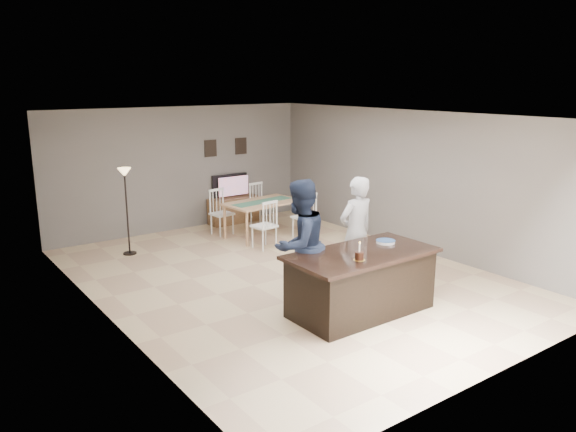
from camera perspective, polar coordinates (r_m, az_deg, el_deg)
floor at (r=9.55m, az=-0.12°, el=-6.24°), size 8.00×8.00×0.00m
room_shell at (r=9.12m, az=-0.13°, el=3.73°), size 8.00×8.00×8.00m
kitchen_island at (r=8.09m, az=7.41°, el=-6.67°), size 2.15×1.10×0.90m
tv_console at (r=13.13m, az=-5.52°, el=0.61°), size 1.20×0.40×0.60m
television at (r=13.08m, az=-5.73°, el=3.07°), size 0.91×0.12×0.53m
tv_screen_glow at (r=13.01m, az=-5.55°, el=3.05°), size 0.78×0.00×0.78m
picture_frames at (r=13.04m, az=-6.32°, el=6.97°), size 1.10×0.02×0.38m
doorway at (r=5.82m, az=-10.84°, el=-6.59°), size 0.00×2.10×2.65m
woman at (r=8.99m, az=6.92°, el=-1.63°), size 0.66×0.43×1.79m
man at (r=8.03m, az=1.20°, el=-2.97°), size 1.05×0.89×1.90m
birthday_cake at (r=7.59m, az=7.26°, el=-4.02°), size 0.16×0.16×0.25m
plate_stack at (r=8.43m, az=9.89°, el=-2.58°), size 0.28×0.28×0.04m
dining_table at (r=11.87m, az=-2.61°, el=0.86°), size 1.73×1.97×0.98m
floor_lamp at (r=10.91m, az=-16.19°, el=2.77°), size 0.25×0.25×1.67m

